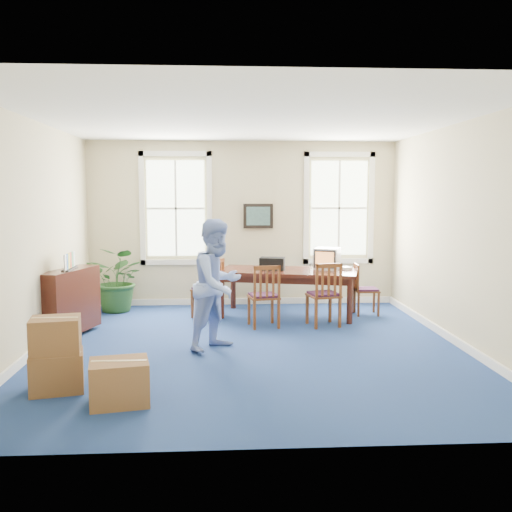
{
  "coord_description": "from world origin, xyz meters",
  "views": [
    {
      "loc": [
        -0.42,
        -7.93,
        2.19
      ],
      "look_at": [
        0.1,
        0.6,
        1.25
      ],
      "focal_mm": 40.0,
      "sensor_mm": 36.0,
      "label": 1
    }
  ],
  "objects": [
    {
      "name": "window_left",
      "position": [
        -1.3,
        3.23,
        1.9
      ],
      "size": [
        1.4,
        0.12,
        2.2
      ],
      "primitive_type": null,
      "color": "white",
      "rests_on": "ground"
    },
    {
      "name": "cardboard_boxes",
      "position": [
        -2.04,
        -1.54,
        0.44
      ],
      "size": [
        1.84,
        1.84,
        0.87
      ],
      "primitive_type": null,
      "rotation": [
        0.0,
        0.0,
        0.24
      ],
      "color": "brown",
      "rests_on": "ground"
    },
    {
      "name": "chair_end_left",
      "position": [
        -0.67,
        2.11,
        0.52
      ],
      "size": [
        0.62,
        0.62,
        1.04
      ],
      "primitive_type": null,
      "rotation": [
        0.0,
        0.0,
        -2.0
      ],
      "color": "brown",
      "rests_on": "ground"
    },
    {
      "name": "game_console",
      "position": [
        1.81,
        2.11,
        0.85
      ],
      "size": [
        0.22,
        0.24,
        0.05
      ],
      "primitive_type": "cube",
      "rotation": [
        0.0,
        0.0,
        0.37
      ],
      "color": "white",
      "rests_on": "conference_table"
    },
    {
      "name": "brochure_rack",
      "position": [
        -2.73,
        0.83,
        1.11
      ],
      "size": [
        0.21,
        0.62,
        0.27
      ],
      "primitive_type": null,
      "rotation": [
        0.0,
        0.0,
        -0.17
      ],
      "color": "#99999E",
      "rests_on": "credenza"
    },
    {
      "name": "baseboard_back",
      "position": [
        0.0,
        3.22,
        0.06
      ],
      "size": [
        6.0,
        0.04,
        0.12
      ],
      "primitive_type": "cube",
      "color": "white",
      "rests_on": "ground"
    },
    {
      "name": "wall_picture",
      "position": [
        0.3,
        3.2,
        1.75
      ],
      "size": [
        0.58,
        0.06,
        0.48
      ],
      "primitive_type": null,
      "color": "black",
      "rests_on": "ground"
    },
    {
      "name": "man",
      "position": [
        -0.48,
        -0.02,
        0.92
      ],
      "size": [
        1.11,
        1.13,
        1.84
      ],
      "primitive_type": "imported",
      "rotation": [
        0.0,
        0.0,
        0.85
      ],
      "color": "#88A3EB",
      "rests_on": "ground"
    },
    {
      "name": "potted_plant",
      "position": [
        -2.33,
        2.66,
        0.6
      ],
      "size": [
        1.34,
        1.26,
        1.21
      ],
      "primitive_type": "imported",
      "rotation": [
        0.0,
        0.0,
        -0.34
      ],
      "color": "#20461C",
      "rests_on": "ground"
    },
    {
      "name": "conference_table",
      "position": [
        0.76,
        2.11,
        0.41
      ],
      "size": [
        2.63,
        1.68,
        0.83
      ],
      "primitive_type": null,
      "rotation": [
        0.0,
        0.0,
        -0.25
      ],
      "color": "#401910",
      "rests_on": "ground"
    },
    {
      "name": "wall_right",
      "position": [
        3.0,
        0.0,
        1.6
      ],
      "size": [
        0.0,
        6.5,
        6.5
      ],
      "primitive_type": "plane",
      "rotation": [
        1.57,
        0.0,
        -1.57
      ],
      "color": "beige",
      "rests_on": "ground"
    },
    {
      "name": "chair_near_left",
      "position": [
        0.27,
        1.28,
        0.52
      ],
      "size": [
        0.54,
        0.54,
        1.04
      ],
      "primitive_type": null,
      "rotation": [
        0.0,
        0.0,
        3.32
      ],
      "color": "brown",
      "rests_on": "ground"
    },
    {
      "name": "ceiling",
      "position": [
        0.0,
        0.0,
        3.2
      ],
      "size": [
        6.5,
        6.5,
        0.0
      ],
      "primitive_type": "plane",
      "rotation": [
        3.14,
        0.0,
        0.0
      ],
      "color": "white",
      "rests_on": "ground"
    },
    {
      "name": "credenza",
      "position": [
        -2.75,
        0.83,
        0.49
      ],
      "size": [
        0.71,
        1.29,
        0.98
      ],
      "primitive_type": "cube",
      "rotation": [
        0.0,
        0.0,
        -0.3
      ],
      "color": "#401910",
      "rests_on": "ground"
    },
    {
      "name": "wall_left",
      "position": [
        -3.0,
        0.0,
        1.6
      ],
      "size": [
        0.0,
        6.5,
        6.5
      ],
      "primitive_type": "plane",
      "rotation": [
        1.57,
        0.0,
        1.57
      ],
      "color": "beige",
      "rests_on": "ground"
    },
    {
      "name": "floor",
      "position": [
        0.0,
        0.0,
        0.0
      ],
      "size": [
        6.5,
        6.5,
        0.0
      ],
      "primitive_type": "plane",
      "color": "navy",
      "rests_on": "ground"
    },
    {
      "name": "chair_end_right",
      "position": [
        2.2,
        2.11,
        0.46
      ],
      "size": [
        0.43,
        0.43,
        0.92
      ],
      "primitive_type": null,
      "rotation": [
        0.0,
        0.0,
        1.53
      ],
      "color": "brown",
      "rests_on": "ground"
    },
    {
      "name": "baseboard_left",
      "position": [
        -2.97,
        0.0,
        0.06
      ],
      "size": [
        0.04,
        6.5,
        0.12
      ],
      "primitive_type": "cube",
      "color": "white",
      "rests_on": "ground"
    },
    {
      "name": "wall_back",
      "position": [
        0.0,
        3.25,
        1.6
      ],
      "size": [
        6.5,
        0.0,
        6.5
      ],
      "primitive_type": "plane",
      "rotation": [
        1.57,
        0.0,
        0.0
      ],
      "color": "beige",
      "rests_on": "ground"
    },
    {
      "name": "baseboard_right",
      "position": [
        2.97,
        0.0,
        0.06
      ],
      "size": [
        0.04,
        6.5,
        0.12
      ],
      "primitive_type": "cube",
      "color": "white",
      "rests_on": "ground"
    },
    {
      "name": "equipment_bag",
      "position": [
        0.49,
        2.17,
        0.94
      ],
      "size": [
        0.49,
        0.37,
        0.22
      ],
      "primitive_type": "cube",
      "rotation": [
        0.0,
        0.0,
        -0.21
      ],
      "color": "black",
      "rests_on": "conference_table"
    },
    {
      "name": "chair_near_right",
      "position": [
        1.26,
        1.28,
        0.53
      ],
      "size": [
        0.57,
        0.57,
        1.07
      ],
      "primitive_type": null,
      "rotation": [
        0.0,
        0.0,
        3.34
      ],
      "color": "brown",
      "rests_on": "ground"
    },
    {
      "name": "wall_front",
      "position": [
        0.0,
        -3.25,
        1.6
      ],
      "size": [
        6.5,
        0.0,
        6.5
      ],
      "primitive_type": "plane",
      "rotation": [
        -1.57,
        0.0,
        0.0
      ],
      "color": "beige",
      "rests_on": "ground"
    },
    {
      "name": "window_right",
      "position": [
        1.9,
        3.23,
        1.9
      ],
      "size": [
        1.4,
        0.12,
        2.2
      ],
      "primitive_type": null,
      "color": "white",
      "rests_on": "ground"
    },
    {
      "name": "crt_tv",
      "position": [
        1.48,
        2.17,
        1.02
      ],
      "size": [
        0.57,
        0.59,
        0.39
      ],
      "primitive_type": null,
      "rotation": [
        0.0,
        0.0,
        -0.41
      ],
      "color": "#B7B7BC",
      "rests_on": "conference_table"
    }
  ]
}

